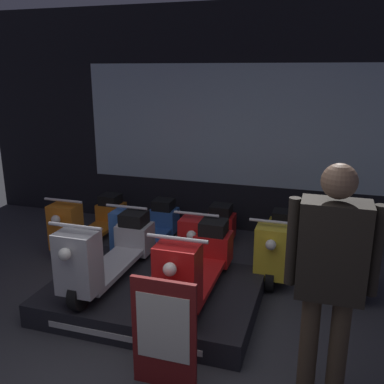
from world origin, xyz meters
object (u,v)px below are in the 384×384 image
scooter_backrow_4 (353,253)px  scooter_backrow_3 (278,244)px  scooter_backrow_1 (147,229)px  scooter_backrow_2 (209,236)px  person_right_browsing (331,268)px  scooter_display_right (197,264)px  price_sign_board (164,334)px  scooter_backrow_0 (90,222)px  scooter_display_left (109,252)px

scooter_backrow_4 → scooter_backrow_3: bearing=180.0°
scooter_backrow_1 → scooter_backrow_2: (0.84, 0.00, 0.00)m
scooter_backrow_2 → person_right_browsing: size_ratio=0.90×
scooter_display_right → scooter_backrow_4: 1.95m
scooter_backrow_2 → price_sign_board: bearing=-83.2°
scooter_backrow_3 → scooter_backrow_4: same height
person_right_browsing → scooter_backrow_0: bearing=146.0°
scooter_display_right → scooter_backrow_3: 1.43m
person_right_browsing → price_sign_board: size_ratio=1.98×
scooter_display_left → price_sign_board: bearing=-46.1°
scooter_backrow_0 → scooter_backrow_3: (2.53, 0.00, 0.00)m
scooter_display_left → person_right_browsing: (2.10, -0.81, 0.51)m
scooter_backrow_1 → scooter_backrow_3: size_ratio=1.00×
scooter_backrow_4 → person_right_browsing: bearing=-98.2°
scooter_display_right → scooter_backrow_2: (-0.22, 1.27, -0.23)m
scooter_backrow_4 → price_sign_board: (-1.42, -2.29, 0.14)m
scooter_display_left → scooter_backrow_4: bearing=27.8°
person_right_browsing → scooter_backrow_4: bearing=81.8°
scooter_display_right → scooter_backrow_3: size_ratio=1.00×
scooter_backrow_3 → person_right_browsing: bearing=-75.3°
scooter_backrow_2 → person_right_browsing: 2.61m
scooter_backrow_1 → person_right_browsing: (2.23, -2.08, 0.74)m
scooter_backrow_0 → price_sign_board: bearing=-49.4°
scooter_display_right → scooter_backrow_2: 1.31m
scooter_display_right → scooter_backrow_3: bearing=63.8°
scooter_backrow_3 → price_sign_board: bearing=-104.1°
person_right_browsing → price_sign_board: 1.29m
scooter_backrow_3 → scooter_backrow_1: bearing=180.0°
scooter_display_right → price_sign_board: bearing=-87.2°
scooter_backrow_0 → price_sign_board: (1.96, -2.29, 0.14)m
scooter_backrow_2 → person_right_browsing: (1.39, -2.08, 0.74)m
scooter_backrow_0 → person_right_browsing: person_right_browsing is taller
scooter_backrow_1 → person_right_browsing: size_ratio=0.90×
scooter_display_left → scooter_backrow_2: (0.71, 1.27, -0.23)m
scooter_display_right → scooter_backrow_0: 2.30m
scooter_display_right → scooter_backrow_2: size_ratio=1.00×
price_sign_board → scooter_display_left: bearing=133.9°
scooter_backrow_1 → price_sign_board: bearing=-64.0°
scooter_backrow_0 → scooter_backrow_1: bearing=0.0°
scooter_backrow_3 → person_right_browsing: size_ratio=0.90×
price_sign_board → scooter_display_right: bearing=92.8°
scooter_display_right → scooter_backrow_3: scooter_display_right is taller
scooter_backrow_2 → scooter_backrow_4: size_ratio=1.00×
scooter_backrow_1 → scooter_backrow_3: (1.69, 0.00, 0.00)m
scooter_backrow_2 → person_right_browsing: person_right_browsing is taller
price_sign_board → scooter_backrow_4: bearing=58.2°
scooter_backrow_2 → scooter_backrow_4: bearing=0.0°
scooter_display_left → price_sign_board: 1.42m
scooter_display_right → person_right_browsing: size_ratio=0.90×
person_right_browsing → price_sign_board: bearing=-169.6°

